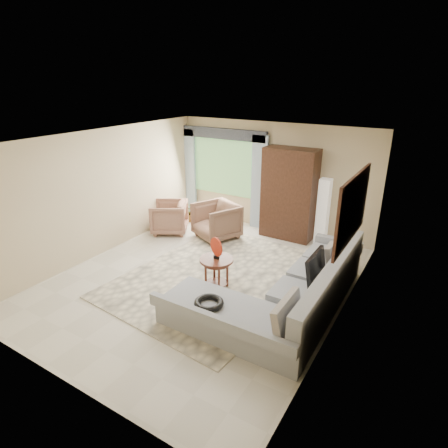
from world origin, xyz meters
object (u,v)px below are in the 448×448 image
Objects in this scene: coffee_table at (217,273)px; armchair_right at (216,221)px; floor_lamp at (323,212)px; armoire at (289,194)px; potted_plant at (192,212)px; sectional_sofa at (289,298)px; tv_screen at (316,267)px; armchair_left at (169,217)px.

armchair_right is at bearing 122.65° from coffee_table.
armoire is at bearing -175.71° from floor_lamp.
potted_plant is 2.65m from armoire.
armoire reaches higher than armchair_right.
floor_lamp is (-0.43, 2.96, 0.47)m from sectional_sofa.
coffee_table is at bearing -46.89° from potted_plant.
tv_screen is 0.35× the size of armoire.
floor_lamp reaches higher than tv_screen.
floor_lamp reaches higher than armchair_right.
coffee_table is at bearing -32.50° from armchair_right.
coffee_table is 1.17× the size of potted_plant.
potted_plant is (0.04, 0.89, -0.13)m from armchair_left.
armoire is (-1.23, 2.90, 0.77)m from sectional_sofa.
tv_screen reaches higher than potted_plant.
coffee_table is 0.64× the size of armchair_right.
floor_lamp is at bearing 71.98° from coffee_table.
tv_screen is 0.88× the size of armchair_left.
coffee_table is 3.11m from floor_lamp.
armchair_right is (-2.62, 1.96, 0.14)m from sectional_sofa.
potted_plant is at bearing 133.11° from coffee_table.
sectional_sofa is 5.81× the size of coffee_table.
sectional_sofa is at bearing -1.31° from coffee_table.
coffee_table is at bearing -93.03° from armoire.
tv_screen is at bearing 12.63° from coffee_table.
sectional_sofa is at bearing 36.14° from armchair_left.
sectional_sofa is 3.75× the size of armchair_right.
armchair_left is at bearing -140.72° from armchair_right.
sectional_sofa is at bearing -123.60° from tv_screen.
tv_screen is 1.74m from coffee_table.
sectional_sofa is 4.53m from potted_plant.
armoire is at bearing 58.89° from armchair_right.
armchair_right is 1.79m from armoire.
armoire reaches higher than coffee_table.
coffee_table is 2.90m from armchair_left.
floor_lamp is at bearing 49.36° from armchair_right.
potted_plant is at bearing -172.97° from floor_lamp.
coffee_table is 0.40× the size of floor_lamp.
armoire is at bearing 113.06° from sectional_sofa.
armoire reaches higher than potted_plant.
floor_lamp is (-0.70, 2.56, 0.03)m from tv_screen.
potted_plant is at bearing 177.14° from armchair_right.
sectional_sofa reaches higher than coffee_table.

